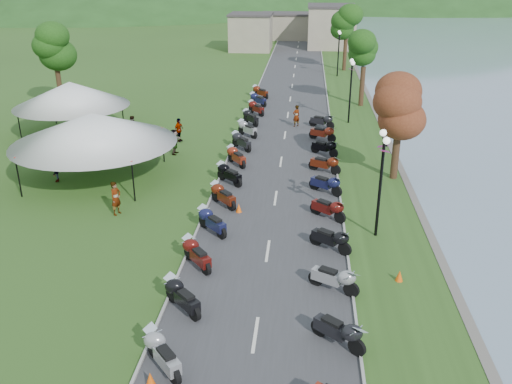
{
  "coord_description": "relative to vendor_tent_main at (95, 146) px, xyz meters",
  "views": [
    {
      "loc": [
        1.44,
        -5.37,
        11.9
      ],
      "look_at": [
        -0.88,
        19.72,
        1.3
      ],
      "focal_mm": 38.0,
      "sensor_mm": 36.0,
      "label": 1
    }
  ],
  "objects": [
    {
      "name": "pedestrian_b",
      "position": [
        -0.39,
        8.19,
        -2.0
      ],
      "size": [
        0.88,
        0.59,
        1.68
      ],
      "primitive_type": "imported",
      "rotation": [
        0.0,
        0.0,
        3.33
      ],
      "color": "slate",
      "rests_on": "ground"
    },
    {
      "name": "moto_row_left",
      "position": [
        8.04,
        -1.81,
        -1.45
      ],
      "size": [
        2.6,
        50.2,
        1.1
      ],
      "primitive_type": null,
      "color": "#331411",
      "rests_on": "ground"
    },
    {
      "name": "vendor_tent_side",
      "position": [
        -4.98,
        8.64,
        0.0
      ],
      "size": [
        5.62,
        5.62,
        4.0
      ],
      "primitive_type": null,
      "color": "white",
      "rests_on": "ground"
    },
    {
      "name": "moto_row_right",
      "position": [
        13.6,
        -4.46,
        -1.45
      ],
      "size": [
        2.6,
        35.59,
        1.1
      ],
      "primitive_type": null,
      "color": "#331411",
      "rests_on": "ground"
    },
    {
      "name": "road",
      "position": [
        10.84,
        15.85,
        -1.99
      ],
      "size": [
        7.0,
        120.0,
        0.02
      ],
      "primitive_type": "cube",
      "color": "#3C3C3F",
      "rests_on": "ground"
    },
    {
      "name": "far_building",
      "position": [
        8.84,
        60.85,
        0.5
      ],
      "size": [
        18.0,
        16.0,
        5.0
      ],
      "primitive_type": "cube",
      "color": "gray",
      "rests_on": "ground"
    },
    {
      "name": "hills_backdrop",
      "position": [
        10.84,
        175.85,
        -2.0
      ],
      "size": [
        360.0,
        120.0,
        76.0
      ],
      "primitive_type": null,
      "color": "#285621",
      "rests_on": "ground"
    },
    {
      "name": "vendor_tent_main",
      "position": [
        0.0,
        0.0,
        0.0
      ],
      "size": [
        6.44,
        6.44,
        4.0
      ],
      "primitive_type": null,
      "color": "white",
      "rests_on": "ground"
    },
    {
      "name": "tree_lakeside",
      "position": [
        17.73,
        1.57,
        1.59
      ],
      "size": [
        2.58,
        2.58,
        7.18
      ],
      "primitive_type": null,
      "color": "#245816",
      "rests_on": "ground"
    },
    {
      "name": "pedestrian_c",
      "position": [
        -2.28,
        -0.81,
        -2.0
      ],
      "size": [
        0.68,
        1.07,
        1.54
      ],
      "primitive_type": "imported",
      "rotation": [
        0.0,
        0.0,
        5.01
      ],
      "color": "slate",
      "rests_on": "ground"
    },
    {
      "name": "traffic_cone_near",
      "position": [
        7.88,
        -16.9,
        -1.75
      ],
      "size": [
        0.32,
        0.32,
        0.5
      ],
      "primitive_type": "cone",
      "color": "#F2590C",
      "rests_on": "ground"
    },
    {
      "name": "pedestrian_a",
      "position": [
        2.81,
        -4.94,
        -2.0
      ],
      "size": [
        0.68,
        0.78,
        1.79
      ],
      "primitive_type": "imported",
      "rotation": [
        0.0,
        0.0,
        1.2
      ],
      "color": "slate",
      "rests_on": "ground"
    }
  ]
}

